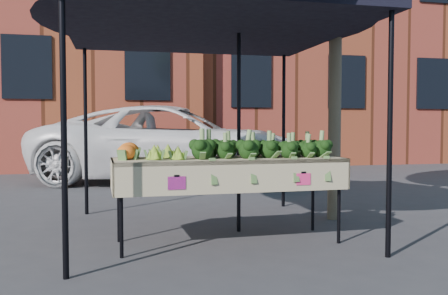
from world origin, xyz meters
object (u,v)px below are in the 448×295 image
Objects in this scene: table at (228,200)px; canopy at (208,114)px; street_tree at (335,36)px; vehicle at (174,44)px.

canopy is (-0.11, 0.57, 0.92)m from table.
street_tree is (1.77, 0.37, 1.03)m from canopy.
vehicle is (0.11, 5.56, 2.54)m from table.
canopy is at bearing -168.31° from street_tree.
table is 0.50× the size of street_tree.
table is at bearing -150.56° from street_tree.
table is 6.11m from vehicle.
street_tree is (1.66, 0.94, 1.95)m from table.
canopy is at bearing 100.72° from table.
vehicle is at bearing 87.47° from canopy.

